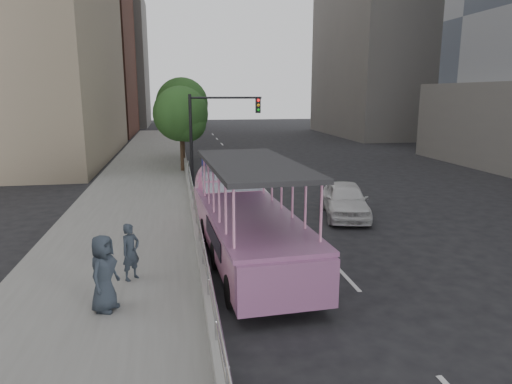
{
  "coord_description": "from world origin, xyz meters",
  "views": [
    {
      "loc": [
        -3.74,
        -13.89,
        5.24
      ],
      "look_at": [
        -0.96,
        2.01,
        1.74
      ],
      "focal_mm": 32.0,
      "sensor_mm": 36.0,
      "label": 1
    }
  ],
  "objects_px": {
    "parking_sign": "(204,184)",
    "traffic_signal": "(212,124)",
    "street_tree_far": "(183,106)",
    "street_tree_near": "(182,116)",
    "car": "(345,200)",
    "pedestrian_far": "(104,273)",
    "duck_boat": "(243,218)",
    "pedestrian_near": "(131,252)"
  },
  "relations": [
    {
      "from": "pedestrian_near",
      "to": "duck_boat",
      "type": "bearing_deg",
      "value": -12.08
    },
    {
      "from": "car",
      "to": "pedestrian_far",
      "type": "bearing_deg",
      "value": -125.06
    },
    {
      "from": "pedestrian_near",
      "to": "traffic_signal",
      "type": "relative_size",
      "value": 0.3
    },
    {
      "from": "pedestrian_far",
      "to": "parking_sign",
      "type": "xyz_separation_m",
      "value": [
        2.77,
        7.27,
        0.57
      ]
    },
    {
      "from": "pedestrian_near",
      "to": "street_tree_near",
      "type": "height_order",
      "value": "street_tree_near"
    },
    {
      "from": "pedestrian_far",
      "to": "parking_sign",
      "type": "bearing_deg",
      "value": 1.97
    },
    {
      "from": "traffic_signal",
      "to": "street_tree_far",
      "type": "height_order",
      "value": "street_tree_far"
    },
    {
      "from": "duck_boat",
      "to": "street_tree_near",
      "type": "relative_size",
      "value": 1.75
    },
    {
      "from": "pedestrian_far",
      "to": "street_tree_near",
      "type": "distance_m",
      "value": 19.84
    },
    {
      "from": "car",
      "to": "street_tree_far",
      "type": "distance_m",
      "value": 19.08
    },
    {
      "from": "parking_sign",
      "to": "street_tree_far",
      "type": "bearing_deg",
      "value": 91.21
    },
    {
      "from": "parking_sign",
      "to": "traffic_signal",
      "type": "xyz_separation_m",
      "value": [
        1.01,
        8.84,
        1.72
      ]
    },
    {
      "from": "duck_boat",
      "to": "traffic_signal",
      "type": "distance_m",
      "value": 12.27
    },
    {
      "from": "duck_boat",
      "to": "traffic_signal",
      "type": "height_order",
      "value": "traffic_signal"
    },
    {
      "from": "pedestrian_far",
      "to": "street_tree_far",
      "type": "distance_m",
      "value": 25.84
    },
    {
      "from": "car",
      "to": "parking_sign",
      "type": "xyz_separation_m",
      "value": [
        -6.09,
        -0.68,
        1.04
      ]
    },
    {
      "from": "pedestrian_near",
      "to": "traffic_signal",
      "type": "height_order",
      "value": "traffic_signal"
    },
    {
      "from": "pedestrian_near",
      "to": "pedestrian_far",
      "type": "xyz_separation_m",
      "value": [
        -0.44,
        -1.75,
        0.13
      ]
    },
    {
      "from": "traffic_signal",
      "to": "street_tree_near",
      "type": "bearing_deg",
      "value": 114.98
    },
    {
      "from": "duck_boat",
      "to": "pedestrian_far",
      "type": "xyz_separation_m",
      "value": [
        -3.84,
        -4.06,
        -0.01
      ]
    },
    {
      "from": "pedestrian_far",
      "to": "traffic_signal",
      "type": "bearing_deg",
      "value": 9.63
    },
    {
      "from": "car",
      "to": "pedestrian_near",
      "type": "distance_m",
      "value": 10.47
    },
    {
      "from": "parking_sign",
      "to": "street_tree_near",
      "type": "bearing_deg",
      "value": 92.74
    },
    {
      "from": "pedestrian_far",
      "to": "parking_sign",
      "type": "distance_m",
      "value": 7.8
    },
    {
      "from": "car",
      "to": "traffic_signal",
      "type": "xyz_separation_m",
      "value": [
        -5.08,
        8.16,
        2.75
      ]
    },
    {
      "from": "duck_boat",
      "to": "pedestrian_far",
      "type": "bearing_deg",
      "value": -133.41
    },
    {
      "from": "parking_sign",
      "to": "street_tree_far",
      "type": "relative_size",
      "value": 0.44
    },
    {
      "from": "traffic_signal",
      "to": "street_tree_far",
      "type": "distance_m",
      "value": 9.57
    },
    {
      "from": "traffic_signal",
      "to": "street_tree_near",
      "type": "distance_m",
      "value": 3.8
    },
    {
      "from": "pedestrian_near",
      "to": "pedestrian_far",
      "type": "distance_m",
      "value": 1.81
    },
    {
      "from": "car",
      "to": "pedestrian_near",
      "type": "relative_size",
      "value": 2.8
    },
    {
      "from": "street_tree_near",
      "to": "street_tree_far",
      "type": "bearing_deg",
      "value": 88.09
    },
    {
      "from": "duck_boat",
      "to": "street_tree_near",
      "type": "bearing_deg",
      "value": 96.08
    },
    {
      "from": "street_tree_near",
      "to": "street_tree_far",
      "type": "relative_size",
      "value": 0.89
    },
    {
      "from": "car",
      "to": "street_tree_far",
      "type": "relative_size",
      "value": 0.68
    },
    {
      "from": "street_tree_far",
      "to": "parking_sign",
      "type": "bearing_deg",
      "value": -88.79
    },
    {
      "from": "traffic_signal",
      "to": "pedestrian_near",
      "type": "bearing_deg",
      "value": -103.12
    },
    {
      "from": "car",
      "to": "street_tree_near",
      "type": "distance_m",
      "value": 13.72
    },
    {
      "from": "pedestrian_near",
      "to": "parking_sign",
      "type": "distance_m",
      "value": 6.04
    },
    {
      "from": "car",
      "to": "pedestrian_near",
      "type": "xyz_separation_m",
      "value": [
        -8.43,
        -6.2,
        0.33
      ]
    },
    {
      "from": "pedestrian_near",
      "to": "street_tree_near",
      "type": "relative_size",
      "value": 0.27
    },
    {
      "from": "duck_boat",
      "to": "pedestrian_far",
      "type": "relative_size",
      "value": 5.51
    }
  ]
}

